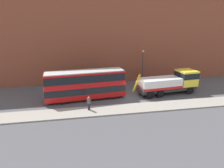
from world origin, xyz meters
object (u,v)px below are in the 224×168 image
street_lamp (143,64)px  double_decker_bus (85,84)px  recovery_tow_truck (170,82)px  pedestrian_onlooker (89,103)px

street_lamp → double_decker_bus: bearing=-150.1°
recovery_tow_truck → pedestrian_onlooker: size_ratio=5.99×
street_lamp → recovery_tow_truck: bearing=-67.3°
pedestrian_onlooker → double_decker_bus: bearing=60.6°
double_decker_bus → pedestrian_onlooker: size_ratio=6.55×
street_lamp → pedestrian_onlooker: bearing=-135.5°
recovery_tow_truck → street_lamp: size_ratio=1.76×
double_decker_bus → street_lamp: (10.21, 5.88, 1.24)m
pedestrian_onlooker → street_lamp: bearing=12.6°
recovery_tow_truck → double_decker_bus: size_ratio=0.91×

